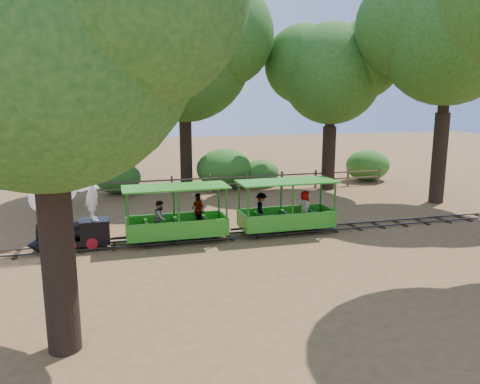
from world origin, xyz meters
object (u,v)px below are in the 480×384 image
object	(u,v)px
fence	(229,182)
carriage_rear	(285,212)
carriage_front	(177,220)
locomotive	(67,199)

from	to	relation	value
fence	carriage_rear	bearing A→B (deg)	-89.21
carriage_front	fence	world-z (taller)	carriage_front
carriage_front	fence	xyz separation A→B (m)	(3.84, 8.00, -0.21)
carriage_front	fence	size ratio (longest dim) A/B	0.20
locomotive	fence	xyz separation A→B (m)	(7.38, 7.94, -1.13)
carriage_front	carriage_rear	size ratio (longest dim) A/B	1.00
fence	locomotive	bearing A→B (deg)	-132.92
carriage_front	carriage_rear	distance (m)	3.95
carriage_rear	fence	size ratio (longest dim) A/B	0.20
carriage_front	locomotive	bearing A→B (deg)	179.05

